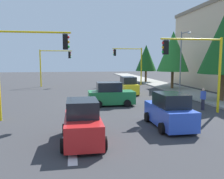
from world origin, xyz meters
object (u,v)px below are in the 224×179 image
object	(u,v)px
tree_roadside_far	(146,58)
car_red	(82,123)
street_lamp_curbside	(182,55)
pedestrian_crossing	(203,98)
traffic_signal_near_left	(196,60)
tree_roadside_mid	(173,51)
traffic_signal_far_right	(54,61)
car_green	(111,95)
car_blue	(169,112)
traffic_signal_far_left	(130,59)
car_yellow	(128,86)
traffic_signal_near_right	(28,57)

from	to	relation	value
tree_roadside_far	car_red	bearing A→B (deg)	-22.63
street_lamp_curbside	pedestrian_crossing	bearing A→B (deg)	-15.08
traffic_signal_near_left	tree_roadside_mid	distance (m)	14.70
traffic_signal_far_right	car_green	bearing A→B (deg)	20.05
traffic_signal_near_left	street_lamp_curbside	xyz separation A→B (m)	(-9.61, 3.55, 0.51)
street_lamp_curbside	car_blue	bearing A→B (deg)	-27.98
traffic_signal_far_left	car_yellow	distance (m)	10.32
traffic_signal_near_left	car_yellow	bearing A→B (deg)	-166.78
street_lamp_curbside	pedestrian_crossing	world-z (taller)	street_lamp_curbside
car_red	car_green	bearing A→B (deg)	162.86
traffic_signal_near_left	car_yellow	world-z (taller)	traffic_signal_near_left
traffic_signal_near_left	car_blue	xyz separation A→B (m)	(3.10, -3.21, -2.94)
traffic_signal_near_right	tree_roadside_mid	size ratio (longest dim) A/B	0.75
tree_roadside_far	tree_roadside_mid	xyz separation A→B (m)	(10.00, 0.50, 0.74)
traffic_signal_near_left	tree_roadside_far	bearing A→B (deg)	170.89
tree_roadside_mid	car_green	world-z (taller)	tree_roadside_mid
traffic_signal_far_left	car_red	size ratio (longest dim) A/B	1.52
tree_roadside_far	car_green	size ratio (longest dim) A/B	1.68
traffic_signal_far_right	pedestrian_crossing	xyz separation A→B (m)	(19.05, 12.51, -2.87)
tree_roadside_far	car_green	bearing A→B (deg)	-24.94
tree_roadside_mid	traffic_signal_far_left	bearing A→B (deg)	-144.37
tree_roadside_mid	car_blue	bearing A→B (deg)	-23.83
traffic_signal_far_left	traffic_signal_near_left	size ratio (longest dim) A/B	1.05
street_lamp_curbside	traffic_signal_near_right	bearing A→B (deg)	-57.18
traffic_signal_far_left	tree_roadside_far	size ratio (longest dim) A/B	0.88
traffic_signal_near_right	street_lamp_curbside	world-z (taller)	street_lamp_curbside
tree_roadside_far	car_yellow	distance (m)	15.27
traffic_signal_far_right	pedestrian_crossing	bearing A→B (deg)	33.29
car_green	tree_roadside_far	bearing A→B (deg)	155.06
traffic_signal_far_left	traffic_signal_near_left	bearing A→B (deg)	-0.13
car_blue	traffic_signal_near_right	bearing A→B (deg)	-110.84
car_yellow	pedestrian_crossing	world-z (taller)	car_yellow
car_green	pedestrian_crossing	bearing A→B (deg)	65.44
pedestrian_crossing	traffic_signal_near_left	bearing A→B (deg)	-51.87
traffic_signal_far_right	car_yellow	distance (m)	13.29
traffic_signal_near_left	car_yellow	distance (m)	11.17
traffic_signal_near_right	tree_roadside_far	xyz separation A→B (m)	(-24.00, 15.20, 0.19)
tree_roadside_far	pedestrian_crossing	distance (m)	23.43
traffic_signal_far_left	tree_roadside_far	bearing A→B (deg)	136.47
traffic_signal_near_left	traffic_signal_near_right	bearing A→B (deg)	-90.00
car_red	traffic_signal_far_right	bearing A→B (deg)	-172.88
street_lamp_curbside	car_blue	xyz separation A→B (m)	(12.71, -6.75, -3.45)
street_lamp_curbside	tree_roadside_far	size ratio (longest dim) A/B	1.09
tree_roadside_mid	pedestrian_crossing	distance (m)	14.01
car_green	car_red	size ratio (longest dim) A/B	1.02
traffic_signal_near_right	street_lamp_curbside	distance (m)	17.73
tree_roadside_far	car_yellow	bearing A→B (deg)	-25.04
traffic_signal_near_right	car_red	bearing A→B (deg)	33.04
traffic_signal_near_left	pedestrian_crossing	xyz separation A→B (m)	(-0.95, 1.21, -2.92)
street_lamp_curbside	car_yellow	xyz separation A→B (m)	(-0.88, -6.01, -3.45)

